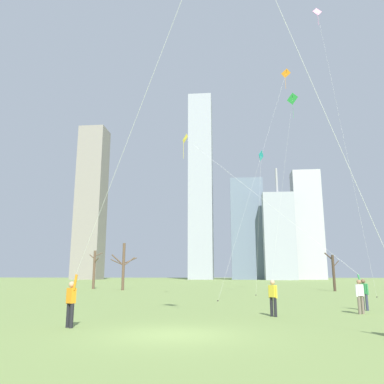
% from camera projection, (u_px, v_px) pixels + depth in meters
% --- Properties ---
extents(ground_plane, '(400.00, 400.00, 0.00)m').
position_uv_depth(ground_plane, '(174.00, 335.00, 12.17)').
color(ground_plane, '#7A934C').
extents(kite_flyer_midfield_right_blue, '(5.73, 2.29, 14.83)m').
position_uv_depth(kite_flyer_midfield_right_blue, '(379.00, 244.00, 11.44)').
color(kite_flyer_midfield_right_blue, '#726656').
rests_on(kite_flyer_midfield_right_blue, ground).
extents(kite_flyer_foreground_left_yellow, '(11.05, 9.11, 13.50)m').
position_uv_depth(kite_flyer_foreground_left_yellow, '(327.00, 260.00, 22.11)').
color(kite_flyer_foreground_left_yellow, '#33384C').
rests_on(kite_flyer_foreground_left_yellow, ground).
extents(kite_flyer_foreground_right_white, '(6.69, 4.80, 14.98)m').
position_uv_depth(kite_flyer_foreground_right_white, '(102.00, 218.00, 13.54)').
color(kite_flyer_foreground_right_white, black).
rests_on(kite_flyer_foreground_right_white, ground).
extents(bystander_watching_nearby, '(0.38, 0.40, 1.62)m').
position_uv_depth(bystander_watching_nearby, '(273.00, 296.00, 17.52)').
color(bystander_watching_nearby, black).
rests_on(bystander_watching_nearby, ground).
extents(bystander_far_off_by_trees, '(0.45, 0.35, 1.62)m').
position_uv_depth(bystander_far_off_by_trees, '(360.00, 295.00, 18.60)').
color(bystander_far_off_by_trees, '#726656').
rests_on(bystander_far_off_by_trees, ground).
extents(distant_kite_low_near_trees_green, '(3.86, 0.88, 21.45)m').
position_uv_depth(distant_kite_low_near_trees_green, '(291.00, 111.00, 42.16)').
color(distant_kite_low_near_trees_green, green).
rests_on(distant_kite_low_near_trees_green, ground).
extents(distant_kite_drifting_left_orange, '(6.47, 2.78, 19.11)m').
position_uv_depth(distant_kite_drifting_left_orange, '(278.00, 100.00, 32.10)').
color(distant_kite_drifting_left_orange, orange).
rests_on(distant_kite_drifting_left_orange, ground).
extents(distant_kite_high_overhead_pink, '(3.59, 0.57, 27.03)m').
position_uv_depth(distant_kite_high_overhead_pink, '(325.00, 47.00, 36.18)').
color(distant_kite_high_overhead_pink, pink).
rests_on(distant_kite_high_overhead_pink, ground).
extents(distant_kite_drifting_right_teal, '(1.63, 4.36, 14.91)m').
position_uv_depth(distant_kite_drifting_right_teal, '(261.00, 163.00, 40.62)').
color(distant_kite_drifting_right_teal, teal).
rests_on(distant_kite_drifting_right_teal, ground).
extents(bare_tree_center, '(1.81, 1.77, 4.93)m').
position_uv_depth(bare_tree_center, '(94.00, 268.00, 50.47)').
color(bare_tree_center, brown).
rests_on(bare_tree_center, ground).
extents(bare_tree_right_of_center, '(1.53, 1.67, 4.35)m').
position_uv_depth(bare_tree_right_of_center, '(333.00, 271.00, 43.59)').
color(bare_tree_right_of_center, '#423326').
rests_on(bare_tree_right_of_center, ground).
extents(bare_tree_rightmost, '(2.71, 2.56, 5.59)m').
position_uv_depth(bare_tree_rightmost, '(123.00, 265.00, 46.39)').
color(bare_tree_rightmost, brown).
rests_on(bare_tree_rightmost, ground).
extents(skyline_slender_spire, '(9.90, 7.21, 38.87)m').
position_uv_depth(skyline_slender_spire, '(308.00, 224.00, 137.93)').
color(skyline_slender_spire, '#B2B2B7').
rests_on(skyline_slender_spire, ground).
extents(skyline_wide_slab, '(11.72, 8.75, 36.12)m').
position_uv_depth(skyline_wide_slab, '(247.00, 229.00, 139.30)').
color(skyline_wide_slab, slate).
rests_on(skyline_wide_slab, ground).
extents(skyline_short_annex, '(8.78, 10.81, 69.97)m').
position_uv_depth(skyline_short_annex, '(201.00, 185.00, 145.71)').
color(skyline_short_annex, '#9EA3AD').
rests_on(skyline_short_annex, ground).
extents(skyline_mid_tower_right, '(9.60, 9.47, 57.07)m').
position_uv_depth(skyline_mid_tower_right, '(91.00, 201.00, 143.96)').
color(skyline_mid_tower_right, gray).
rests_on(skyline_mid_tower_right, ground).
extents(skyline_mid_tower_left, '(10.24, 5.46, 37.63)m').
position_uv_depth(skyline_mid_tower_left, '(279.00, 236.00, 127.67)').
color(skyline_mid_tower_left, '#9EA3AD').
rests_on(skyline_mid_tower_left, ground).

